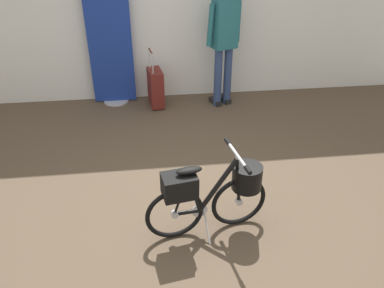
# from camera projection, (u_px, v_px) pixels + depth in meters

# --- Properties ---
(ground_plane) EXTENTS (7.35, 7.35, 0.00)m
(ground_plane) POSITION_uv_depth(u_px,v_px,m) (190.00, 201.00, 3.90)
(ground_plane) COLOR brown
(floor_banner_stand) EXTENTS (0.60, 0.36, 1.65)m
(floor_banner_stand) POSITION_uv_depth(u_px,v_px,m) (111.00, 53.00, 5.48)
(floor_banner_stand) COLOR #B7B7BC
(floor_banner_stand) RESTS_ON ground_plane
(folding_bike_foreground) EXTENTS (1.09, 0.53, 0.78)m
(folding_bike_foreground) POSITION_uv_depth(u_px,v_px,m) (213.00, 192.00, 3.35)
(folding_bike_foreground) COLOR black
(folding_bike_foreground) RESTS_ON ground_plane
(visitor_near_wall) EXTENTS (0.50, 0.35, 1.74)m
(visitor_near_wall) POSITION_uv_depth(u_px,v_px,m) (224.00, 36.00, 5.27)
(visitor_near_wall) COLOR navy
(visitor_near_wall) RESTS_ON ground_plane
(rolling_suitcase) EXTENTS (0.23, 0.38, 0.83)m
(rolling_suitcase) POSITION_uv_depth(u_px,v_px,m) (156.00, 88.00, 5.59)
(rolling_suitcase) COLOR maroon
(rolling_suitcase) RESTS_ON ground_plane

